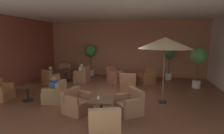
# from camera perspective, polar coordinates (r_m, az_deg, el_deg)

# --- Properties ---
(ground_plane) EXTENTS (10.54, 8.79, 0.02)m
(ground_plane) POSITION_cam_1_polar(r_m,az_deg,el_deg) (7.99, -0.68, -9.28)
(ground_plane) COLOR brown
(wall_back_brick) EXTENTS (10.54, 0.08, 3.64)m
(wall_back_brick) POSITION_cam_1_polar(r_m,az_deg,el_deg) (11.88, 4.02, 5.83)
(wall_back_brick) COLOR #A7664B
(wall_back_brick) RESTS_ON ground_plane
(wall_left_accent) EXTENTS (0.08, 8.79, 3.64)m
(wall_left_accent) POSITION_cam_1_polar(r_m,az_deg,el_deg) (10.15, -30.94, 3.94)
(wall_left_accent) COLOR brown
(wall_left_accent) RESTS_ON ground_plane
(ceiling_slab) EXTENTS (10.54, 8.79, 0.06)m
(ceiling_slab) POSITION_cam_1_polar(r_m,az_deg,el_deg) (7.66, -0.73, 17.81)
(ceiling_slab) COLOR silver
(ceiling_slab) RESTS_ON wall_back_brick
(cafe_table_front_left) EXTENTS (0.84, 0.84, 0.66)m
(cafe_table_front_left) POSITION_cam_1_polar(r_m,az_deg,el_deg) (5.65, -3.49, -11.44)
(cafe_table_front_left) COLOR black
(cafe_table_front_left) RESTS_ON ground_plane
(armchair_front_left_north) EXTENTS (0.97, 1.00, 0.80)m
(armchair_front_left_north) POSITION_cam_1_polar(r_m,az_deg,el_deg) (6.32, -11.35, -11.55)
(armchair_front_left_north) COLOR #936448
(armchair_front_left_north) RESTS_ON ground_plane
(armchair_front_left_east) EXTENTS (0.98, 0.94, 0.86)m
(armchair_front_left_east) POSITION_cam_1_polar(r_m,az_deg,el_deg) (4.81, -2.60, -18.36)
(armchair_front_left_east) COLOR #9B6844
(armchair_front_left_east) RESTS_ON ground_plane
(armchair_front_left_south) EXTENTS (1.08, 1.09, 0.83)m
(armchair_front_left_south) POSITION_cam_1_polar(r_m,az_deg,el_deg) (6.15, 5.73, -12.07)
(armchair_front_left_south) COLOR #946449
(armchair_front_left_south) RESTS_ON ground_plane
(cafe_table_front_right) EXTENTS (0.76, 0.76, 0.66)m
(cafe_table_front_right) POSITION_cam_1_polar(r_m,az_deg,el_deg) (10.88, -14.76, -1.82)
(cafe_table_front_right) COLOR black
(cafe_table_front_right) RESTS_ON ground_plane
(armchair_front_right_north) EXTENTS (0.79, 0.81, 0.93)m
(armchair_front_right_north) POSITION_cam_1_polar(r_m,az_deg,el_deg) (10.44, -9.48, -2.93)
(armchair_front_right_north) COLOR #9B684C
(armchair_front_right_north) RESTS_ON ground_plane
(armchair_front_right_east) EXTENTS (1.00, 1.03, 0.86)m
(armchair_front_right_east) POSITION_cam_1_polar(r_m,az_deg,el_deg) (11.98, -14.87, -1.63)
(armchair_front_right_east) COLOR #976148
(armchair_front_right_east) RESTS_ON ground_plane
(armchair_front_right_south) EXTENTS (0.94, 0.92, 0.85)m
(armchair_front_right_south) POSITION_cam_1_polar(r_m,az_deg,el_deg) (10.26, -19.30, -3.75)
(armchair_front_right_south) COLOR #A26741
(armchair_front_right_south) RESTS_ON ground_plane
(cafe_table_mid_center) EXTENTS (0.66, 0.66, 0.66)m
(cafe_table_mid_center) POSITION_cam_1_polar(r_m,az_deg,el_deg) (9.64, 5.90, -3.07)
(cafe_table_mid_center) COLOR black
(cafe_table_mid_center) RESTS_ON ground_plane
(armchair_mid_center_north) EXTENTS (0.78, 0.73, 0.90)m
(armchair_mid_center_north) POSITION_cam_1_polar(r_m,az_deg,el_deg) (8.65, 5.26, -5.54)
(armchair_mid_center_north) COLOR #975E3F
(armchair_mid_center_north) RESTS_ON ground_plane
(armchair_mid_center_east) EXTENTS (1.08, 1.09, 0.87)m
(armchair_mid_center_east) POSITION_cam_1_polar(r_m,az_deg,el_deg) (10.18, 11.23, -3.47)
(armchair_mid_center_east) COLOR #995D39
(armchair_mid_center_east) RESTS_ON ground_plane
(armchair_mid_center_south) EXTENTS (1.03, 1.01, 0.90)m
(armchair_mid_center_south) POSITION_cam_1_polar(r_m,az_deg,el_deg) (10.29, 1.04, -3.06)
(armchair_mid_center_south) COLOR #A35D46
(armchair_mid_center_south) RESTS_ON ground_plane
(cafe_table_rear_right) EXTENTS (0.73, 0.73, 0.66)m
(cafe_table_rear_right) POSITION_cam_1_polar(r_m,az_deg,el_deg) (7.99, -25.73, -6.56)
(cafe_table_rear_right) COLOR black
(cafe_table_rear_right) RESTS_ON ground_plane
(armchair_rear_right_north) EXTENTS (0.78, 0.85, 0.86)m
(armchair_rear_right_north) POSITION_cam_1_polar(r_m,az_deg,el_deg) (8.71, -32.29, -6.92)
(armchair_rear_right_north) COLOR #A36A43
(armchair_rear_right_north) RESTS_ON ground_plane
(armchair_rear_right_east) EXTENTS (0.84, 0.84, 0.86)m
(armchair_rear_right_east) POSITION_cam_1_polar(r_m,az_deg,el_deg) (7.49, -17.84, -8.36)
(armchair_rear_right_east) COLOR #916A46
(armchair_rear_right_east) RESTS_ON ground_plane
(patio_umbrella_tall_red) EXTENTS (2.02, 2.02, 2.58)m
(patio_umbrella_tall_red) POSITION_cam_1_polar(r_m,az_deg,el_deg) (7.01, 16.76, 7.36)
(patio_umbrella_tall_red) COLOR #2D2D2D
(patio_umbrella_tall_red) RESTS_ON ground_plane
(potted_tree_left_corner) EXTENTS (0.61, 0.61, 1.93)m
(potted_tree_left_corner) POSITION_cam_1_polar(r_m,az_deg,el_deg) (11.26, 18.05, 2.63)
(potted_tree_left_corner) COLOR silver
(potted_tree_left_corner) RESTS_ON ground_plane
(potted_tree_mid_left) EXTENTS (0.84, 0.84, 2.10)m
(potted_tree_mid_left) POSITION_cam_1_polar(r_m,az_deg,el_deg) (9.87, 26.08, 2.54)
(potted_tree_mid_left) COLOR silver
(potted_tree_mid_left) RESTS_ON ground_plane
(potted_tree_mid_right) EXTENTS (0.76, 0.76, 2.12)m
(potted_tree_mid_right) POSITION_cam_1_polar(r_m,az_deg,el_deg) (12.00, -6.91, 4.54)
(potted_tree_mid_right) COLOR silver
(potted_tree_mid_right) RESTS_ON ground_plane
(patron_blue_shirt) EXTENTS (0.40, 0.34, 0.61)m
(patron_blue_shirt) POSITION_cam_1_polar(r_m,az_deg,el_deg) (10.21, -19.22, -1.72)
(patron_blue_shirt) COLOR #3E4040
(patron_blue_shirt) RESTS_ON ground_plane
(patron_by_window) EXTENTS (0.25, 0.37, 0.61)m
(patron_by_window) POSITION_cam_1_polar(r_m,az_deg,el_deg) (7.40, -18.29, -5.41)
(patron_by_window) COLOR #254898
(patron_by_window) RESTS_ON ground_plane
(patron_with_friend) EXTENTS (0.21, 0.36, 0.61)m
(patron_with_friend) POSITION_cam_1_polar(r_m,az_deg,el_deg) (10.39, -9.76, -0.87)
(patron_with_friend) COLOR silver
(patron_with_friend) RESTS_ON ground_plane
(iced_drink_cup) EXTENTS (0.08, 0.08, 0.11)m
(iced_drink_cup) POSITION_cam_1_polar(r_m,az_deg,el_deg) (5.56, -4.44, -9.90)
(iced_drink_cup) COLOR silver
(iced_drink_cup) RESTS_ON cafe_table_front_left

